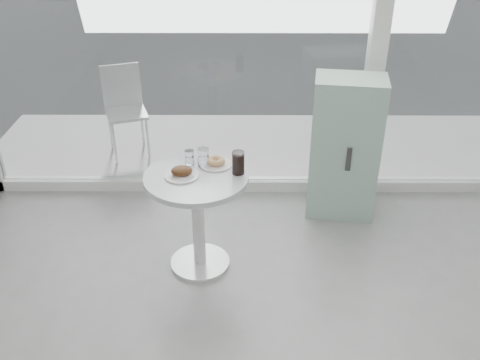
{
  "coord_description": "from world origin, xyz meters",
  "views": [
    {
      "loc": [
        -0.19,
        -1.25,
        2.57
      ],
      "look_at": [
        -0.2,
        1.7,
        0.85
      ],
      "focal_mm": 40.0,
      "sensor_mm": 36.0,
      "label": 1
    }
  ],
  "objects_px": {
    "patio_chair": "(125,105)",
    "cola_glass": "(238,163)",
    "plate_fritter": "(182,172)",
    "plate_donut": "(216,162)",
    "water_tumbler_a": "(189,158)",
    "main_table": "(197,202)",
    "mint_cabinet": "(345,148)",
    "water_tumbler_b": "(203,158)"
  },
  "relations": [
    {
      "from": "patio_chair",
      "to": "plate_donut",
      "type": "height_order",
      "value": "patio_chair"
    },
    {
      "from": "plate_fritter",
      "to": "cola_glass",
      "type": "relative_size",
      "value": 1.46
    },
    {
      "from": "main_table",
      "to": "water_tumbler_b",
      "type": "distance_m",
      "value": 0.31
    },
    {
      "from": "plate_donut",
      "to": "water_tumbler_b",
      "type": "relative_size",
      "value": 1.78
    },
    {
      "from": "patio_chair",
      "to": "water_tumbler_b",
      "type": "height_order",
      "value": "patio_chair"
    },
    {
      "from": "main_table",
      "to": "plate_fritter",
      "type": "distance_m",
      "value": 0.26
    },
    {
      "from": "main_table",
      "to": "mint_cabinet",
      "type": "bearing_deg",
      "value": 33.19
    },
    {
      "from": "mint_cabinet",
      "to": "cola_glass",
      "type": "xyz_separation_m",
      "value": [
        -0.86,
        -0.72,
        0.25
      ]
    },
    {
      "from": "water_tumbler_b",
      "to": "patio_chair",
      "type": "bearing_deg",
      "value": 118.55
    },
    {
      "from": "main_table",
      "to": "water_tumbler_a",
      "type": "height_order",
      "value": "water_tumbler_a"
    },
    {
      "from": "water_tumbler_a",
      "to": "water_tumbler_b",
      "type": "xyz_separation_m",
      "value": [
        0.1,
        -0.02,
        0.01
      ]
    },
    {
      "from": "main_table",
      "to": "plate_fritter",
      "type": "bearing_deg",
      "value": -173.74
    },
    {
      "from": "water_tumbler_b",
      "to": "cola_glass",
      "type": "distance_m",
      "value": 0.27
    },
    {
      "from": "main_table",
      "to": "plate_donut",
      "type": "bearing_deg",
      "value": 48.71
    },
    {
      "from": "patio_chair",
      "to": "plate_fritter",
      "type": "height_order",
      "value": "patio_chair"
    },
    {
      "from": "plate_fritter",
      "to": "cola_glass",
      "type": "height_order",
      "value": "cola_glass"
    },
    {
      "from": "patio_chair",
      "to": "cola_glass",
      "type": "xyz_separation_m",
      "value": [
        1.14,
        -1.75,
        0.3
      ]
    },
    {
      "from": "plate_fritter",
      "to": "water_tumbler_b",
      "type": "relative_size",
      "value": 1.83
    },
    {
      "from": "plate_fritter",
      "to": "water_tumbler_b",
      "type": "bearing_deg",
      "value": 48.68
    },
    {
      "from": "water_tumbler_a",
      "to": "plate_donut",
      "type": "bearing_deg",
      "value": -3.88
    },
    {
      "from": "patio_chair",
      "to": "water_tumbler_b",
      "type": "relative_size",
      "value": 6.79
    },
    {
      "from": "mint_cabinet",
      "to": "water_tumbler_a",
      "type": "height_order",
      "value": "mint_cabinet"
    },
    {
      "from": "plate_fritter",
      "to": "cola_glass",
      "type": "xyz_separation_m",
      "value": [
        0.38,
        0.04,
        0.05
      ]
    },
    {
      "from": "patio_chair",
      "to": "main_table",
      "type": "bearing_deg",
      "value": -83.56
    },
    {
      "from": "main_table",
      "to": "cola_glass",
      "type": "distance_m",
      "value": 0.41
    },
    {
      "from": "plate_donut",
      "to": "water_tumbler_a",
      "type": "distance_m",
      "value": 0.19
    },
    {
      "from": "plate_donut",
      "to": "plate_fritter",
      "type": "bearing_deg",
      "value": -144.64
    },
    {
      "from": "mint_cabinet",
      "to": "patio_chair",
      "type": "xyz_separation_m",
      "value": [
        -2.0,
        1.03,
        -0.05
      ]
    },
    {
      "from": "plate_donut",
      "to": "cola_glass",
      "type": "height_order",
      "value": "cola_glass"
    },
    {
      "from": "mint_cabinet",
      "to": "water_tumbler_b",
      "type": "height_order",
      "value": "mint_cabinet"
    },
    {
      "from": "plate_donut",
      "to": "cola_glass",
      "type": "bearing_deg",
      "value": -36.19
    },
    {
      "from": "plate_donut",
      "to": "water_tumbler_a",
      "type": "bearing_deg",
      "value": 176.12
    },
    {
      "from": "cola_glass",
      "to": "mint_cabinet",
      "type": "bearing_deg",
      "value": 39.93
    },
    {
      "from": "patio_chair",
      "to": "water_tumbler_a",
      "type": "relative_size",
      "value": 8.36
    },
    {
      "from": "main_table",
      "to": "patio_chair",
      "type": "distance_m",
      "value": 1.98
    },
    {
      "from": "plate_fritter",
      "to": "water_tumbler_a",
      "type": "bearing_deg",
      "value": 78.35
    },
    {
      "from": "main_table",
      "to": "water_tumbler_b",
      "type": "height_order",
      "value": "water_tumbler_b"
    },
    {
      "from": "plate_fritter",
      "to": "plate_donut",
      "type": "distance_m",
      "value": 0.27
    },
    {
      "from": "mint_cabinet",
      "to": "water_tumbler_b",
      "type": "relative_size",
      "value": 9.19
    },
    {
      "from": "mint_cabinet",
      "to": "water_tumbler_a",
      "type": "distance_m",
      "value": 1.36
    },
    {
      "from": "main_table",
      "to": "plate_donut",
      "type": "relative_size",
      "value": 3.33
    },
    {
      "from": "plate_donut",
      "to": "cola_glass",
      "type": "relative_size",
      "value": 1.41
    }
  ]
}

